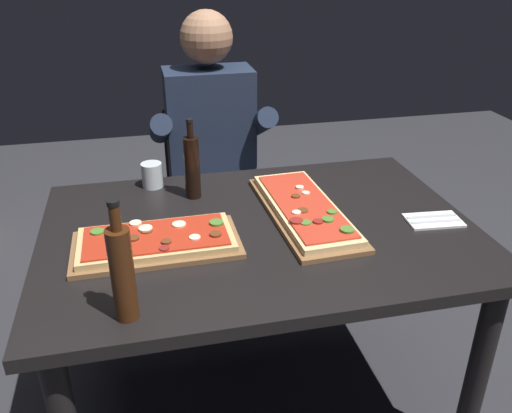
% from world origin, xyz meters
% --- Properties ---
extents(ground_plane, '(6.40, 6.40, 0.00)m').
position_xyz_m(ground_plane, '(0.00, 0.00, 0.00)').
color(ground_plane, '#2D2D33').
extents(dining_table, '(1.40, 0.96, 0.74)m').
position_xyz_m(dining_table, '(0.00, 0.00, 0.64)').
color(dining_table, black).
rests_on(dining_table, ground_plane).
extents(pizza_rectangular_front, '(0.51, 0.26, 0.05)m').
position_xyz_m(pizza_rectangular_front, '(-0.33, -0.06, 0.76)').
color(pizza_rectangular_front, brown).
rests_on(pizza_rectangular_front, dining_table).
extents(pizza_rectangular_left, '(0.26, 0.61, 0.05)m').
position_xyz_m(pizza_rectangular_left, '(0.17, 0.05, 0.76)').
color(pizza_rectangular_left, brown).
rests_on(pizza_rectangular_left, dining_table).
extents(wine_bottle_dark, '(0.06, 0.06, 0.32)m').
position_xyz_m(wine_bottle_dark, '(-0.42, -0.38, 0.87)').
color(wine_bottle_dark, '#47230F').
rests_on(wine_bottle_dark, dining_table).
extents(oil_bottle_amber, '(0.06, 0.06, 0.29)m').
position_xyz_m(oil_bottle_amber, '(-0.18, 0.28, 0.86)').
color(oil_bottle_amber, black).
rests_on(oil_bottle_amber, dining_table).
extents(tumbler_near_camera, '(0.08, 0.08, 0.09)m').
position_xyz_m(tumbler_near_camera, '(-0.32, 0.40, 0.78)').
color(tumbler_near_camera, silver).
rests_on(tumbler_near_camera, dining_table).
extents(napkin_cutlery_set, '(0.19, 0.13, 0.01)m').
position_xyz_m(napkin_cutlery_set, '(0.57, -0.09, 0.74)').
color(napkin_cutlery_set, white).
rests_on(napkin_cutlery_set, dining_table).
extents(diner_chair, '(0.44, 0.44, 0.87)m').
position_xyz_m(diner_chair, '(-0.04, 0.86, 0.49)').
color(diner_chair, black).
rests_on(diner_chair, ground_plane).
extents(seated_diner, '(0.53, 0.41, 1.33)m').
position_xyz_m(seated_diner, '(-0.04, 0.74, 0.74)').
color(seated_diner, '#23232D').
rests_on(seated_diner, ground_plane).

